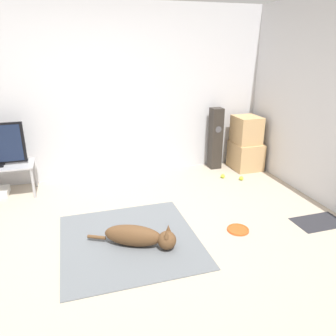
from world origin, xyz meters
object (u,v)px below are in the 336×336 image
cardboard_box_lower (245,156)px  floor_speaker (215,139)px  tennis_ball_by_boxes (241,178)px  cardboard_box_upper (247,130)px  tennis_ball_near_speaker (223,176)px  dog (140,237)px  frisbee (238,230)px

cardboard_box_lower → floor_speaker: floor_speaker is taller
tennis_ball_by_boxes → floor_speaker: bearing=104.0°
cardboard_box_lower → cardboard_box_upper: (-0.01, 0.01, 0.44)m
floor_speaker → tennis_ball_near_speaker: floor_speaker is taller
dog → tennis_ball_near_speaker: 2.19m
floor_speaker → frisbee: bearing=-107.0°
frisbee → cardboard_box_upper: (1.06, 1.78, 0.65)m
dog → cardboard_box_lower: bearing=38.6°
cardboard_box_upper → dog: bearing=-141.0°
cardboard_box_lower → tennis_ball_by_boxes: size_ratio=7.58×
tennis_ball_by_boxes → tennis_ball_near_speaker: size_ratio=1.00×
frisbee → floor_speaker: bearing=73.0°
tennis_ball_near_speaker → tennis_ball_by_boxes: bearing=-34.8°
frisbee → cardboard_box_lower: (1.08, 1.76, 0.21)m
frisbee → cardboard_box_upper: size_ratio=0.56×
dog → tennis_ball_near_speaker: size_ratio=13.02×
tennis_ball_near_speaker → cardboard_box_lower: bearing=28.4°
cardboard_box_upper → tennis_ball_near_speaker: cardboard_box_upper is taller
dog → cardboard_box_lower: cardboard_box_lower is taller
dog → floor_speaker: bearing=48.5°
dog → frisbee: 1.12m
cardboard_box_lower → tennis_ball_near_speaker: bearing=-151.6°
dog → cardboard_box_lower: 2.81m
cardboard_box_upper → tennis_ball_by_boxes: (-0.30, -0.47, -0.63)m
floor_speaker → cardboard_box_lower: bearing=-21.3°
cardboard_box_lower → cardboard_box_upper: bearing=134.0°
dog → cardboard_box_lower: size_ratio=1.72×
tennis_ball_by_boxes → dog: bearing=-145.4°
dog → cardboard_box_upper: bearing=39.0°
cardboard_box_upper → cardboard_box_lower: bearing=-46.0°
floor_speaker → tennis_ball_near_speaker: (-0.07, -0.49, -0.47)m
tennis_ball_by_boxes → tennis_ball_near_speaker: bearing=145.2°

